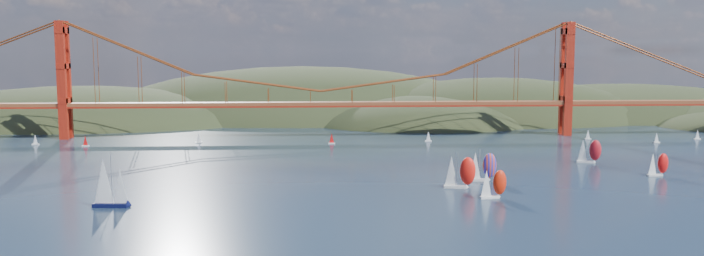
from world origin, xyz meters
The scene contains 17 objects.
ground centered at (0.00, 0.00, 0.00)m, with size 1200.00×1200.00×0.00m, color black.
headlands centered at (44.95, 278.29, -12.46)m, with size 725.00×225.00×96.00m.
bridge centered at (-1.75, 180.00, 32.23)m, with size 552.00×12.00×55.00m.
sloop_navy centered at (-58.28, 33.69, 6.37)m, with size 9.46×5.58×14.43m.
racer_0 centered at (39.75, 53.02, 5.12)m, with size 9.64×4.95×10.83m.
racer_1 centered at (46.16, 38.45, 4.27)m, with size 8.04×4.10×9.04m.
racer_2 centered at (109.66, 69.05, 4.05)m, with size 7.61×3.71×8.57m.
racer_3 centered at (97.60, 96.43, 4.64)m, with size 8.75×5.20×9.81m.
racer_rwb centered at (49.47, 63.74, 4.84)m, with size 8.91×3.64×10.23m.
distant_boat_1 centered at (-126.01, 158.52, 2.41)m, with size 3.00×2.00×4.70m.
distant_boat_2 centered at (-102.43, 152.32, 2.41)m, with size 3.00×2.00×4.70m.
distant_boat_3 centered at (-55.13, 160.16, 2.41)m, with size 3.00×2.00×4.70m.
distant_boat_4 centered at (124.32, 161.89, 2.41)m, with size 3.00×2.00×4.70m.
distant_boat_5 centered at (150.20, 148.15, 2.41)m, with size 3.00×2.00×4.70m.
distant_boat_6 centered at (175.40, 158.87, 2.41)m, with size 3.00×2.00×4.70m.
distant_boat_8 centered at (48.69, 159.17, 2.41)m, with size 3.00×2.00×4.70m.
distant_boat_9 centered at (4.39, 153.92, 2.41)m, with size 3.00×2.00×4.70m.
Camera 1 is at (-4.61, -148.19, 41.37)m, focal length 35.00 mm.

